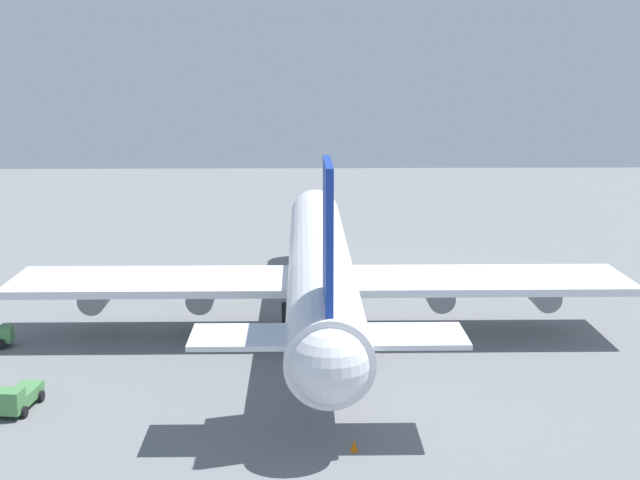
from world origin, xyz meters
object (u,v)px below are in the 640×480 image
Objects in this scene: cargo_airplane at (320,266)px; safety_cone_tail at (354,446)px; fuel_truck at (18,398)px; safety_cone_nose at (345,257)px.

safety_cone_tail is (-30.45, -1.66, -5.67)m from cargo_airplane.
fuel_truck is at bearing 134.15° from cargo_airplane.
safety_cone_tail is at bearing -107.93° from fuel_truck.
cargo_airplane is 32.60m from fuel_truck.
safety_cone_nose is at bearing -2.16° from safety_cone_tail.
fuel_truck is at bearing 153.22° from safety_cone_nose.
fuel_truck is 6.86× the size of safety_cone_tail.
cargo_airplane is at bearing -45.85° from fuel_truck.
safety_cone_tail reaches higher than safety_cone_nose.
cargo_airplane reaches higher than safety_cone_tail.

